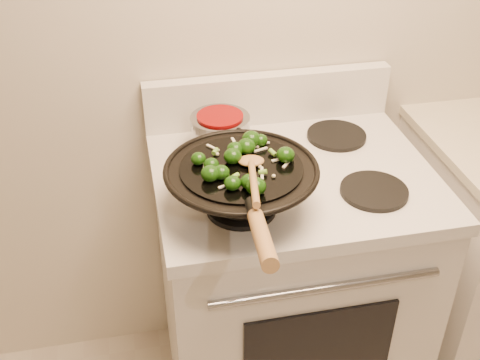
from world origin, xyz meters
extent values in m
cube|color=silver|center=(-0.07, 1.17, 0.44)|extent=(0.76, 0.64, 0.88)
cube|color=silver|center=(-0.07, 1.17, 0.90)|extent=(0.78, 0.66, 0.04)
cube|color=silver|center=(-0.07, 1.47, 1.00)|extent=(0.78, 0.05, 0.16)
cylinder|color=gray|center=(-0.07, 0.84, 0.78)|extent=(0.60, 0.02, 0.02)
cube|color=black|center=(-0.07, 0.84, 0.55)|extent=(0.42, 0.01, 0.28)
cylinder|color=black|center=(-0.25, 1.02, 0.93)|extent=(0.18, 0.18, 0.01)
cylinder|color=black|center=(0.11, 1.02, 0.93)|extent=(0.18, 0.18, 0.01)
cylinder|color=black|center=(-0.25, 1.32, 0.93)|extent=(0.18, 0.18, 0.01)
cylinder|color=black|center=(0.11, 1.32, 0.93)|extent=(0.18, 0.18, 0.01)
torus|color=black|center=(-0.25, 1.02, 1.04)|extent=(0.38, 0.38, 0.01)
cylinder|color=black|center=(-0.25, 1.02, 1.05)|extent=(0.30, 0.30, 0.01)
cylinder|color=black|center=(-0.27, 0.81, 1.08)|extent=(0.04, 0.07, 0.04)
cylinder|color=#9F723F|center=(-0.28, 0.68, 1.11)|extent=(0.05, 0.20, 0.07)
ellipsoid|color=#123708|center=(-0.30, 0.98, 1.07)|extent=(0.04, 0.04, 0.03)
cylinder|color=#4E7A2C|center=(-0.29, 0.98, 1.06)|extent=(0.02, 0.01, 0.01)
ellipsoid|color=#123708|center=(-0.29, 0.93, 1.07)|extent=(0.04, 0.04, 0.03)
ellipsoid|color=#123708|center=(-0.25, 0.93, 1.07)|extent=(0.04, 0.04, 0.04)
ellipsoid|color=#123708|center=(-0.26, 1.05, 1.07)|extent=(0.05, 0.05, 0.04)
cylinder|color=#4E7A2C|center=(-0.25, 1.05, 1.06)|extent=(0.02, 0.02, 0.02)
ellipsoid|color=#123708|center=(-0.35, 1.06, 1.06)|extent=(0.04, 0.04, 0.03)
ellipsoid|color=#123708|center=(-0.25, 1.08, 1.07)|extent=(0.04, 0.04, 0.04)
ellipsoid|color=#123708|center=(-0.13, 1.03, 1.07)|extent=(0.05, 0.05, 0.04)
cylinder|color=#4E7A2C|center=(-0.12, 1.03, 1.06)|extent=(0.02, 0.02, 0.02)
ellipsoid|color=#123708|center=(-0.33, 0.98, 1.07)|extent=(0.05, 0.05, 0.04)
ellipsoid|color=#123708|center=(-0.32, 1.02, 1.06)|extent=(0.04, 0.04, 0.03)
ellipsoid|color=#123708|center=(-0.22, 1.08, 1.07)|extent=(0.05, 0.05, 0.04)
cylinder|color=#4E7A2C|center=(-0.21, 1.08, 1.06)|extent=(0.02, 0.02, 0.02)
ellipsoid|color=#123708|center=(-0.18, 1.11, 1.06)|extent=(0.04, 0.04, 0.03)
ellipsoid|color=#123708|center=(-0.20, 1.12, 1.07)|extent=(0.05, 0.05, 0.04)
ellipsoid|color=#123708|center=(-0.24, 0.91, 1.07)|extent=(0.05, 0.05, 0.04)
cylinder|color=#4E7A2C|center=(-0.22, 0.91, 1.06)|extent=(0.02, 0.02, 0.02)
cube|color=white|center=(-0.13, 1.01, 1.05)|extent=(0.04, 0.04, 0.00)
cube|color=white|center=(-0.30, 1.12, 1.05)|extent=(0.03, 0.04, 0.00)
cube|color=white|center=(-0.14, 1.03, 1.05)|extent=(0.05, 0.01, 0.00)
cube|color=white|center=(-0.24, 1.13, 1.05)|extent=(0.01, 0.05, 0.00)
cube|color=white|center=(-0.30, 0.95, 1.05)|extent=(0.04, 0.02, 0.00)
cube|color=white|center=(-0.26, 0.95, 1.05)|extent=(0.04, 0.02, 0.00)
cube|color=white|center=(-0.33, 1.04, 1.05)|extent=(0.02, 0.05, 0.00)
cube|color=white|center=(-0.17, 1.12, 1.05)|extent=(0.02, 0.04, 0.00)
cube|color=white|center=(-0.20, 0.98, 1.05)|extent=(0.02, 0.05, 0.00)
cube|color=white|center=(-0.18, 1.12, 1.05)|extent=(0.05, 0.01, 0.00)
cube|color=white|center=(-0.18, 1.09, 1.05)|extent=(0.04, 0.02, 0.00)
cylinder|color=#6EAA37|center=(-0.16, 1.06, 1.06)|extent=(0.03, 0.03, 0.02)
cylinder|color=#6EAA37|center=(-0.20, 0.98, 1.06)|extent=(0.02, 0.02, 0.02)
cylinder|color=#6EAA37|center=(-0.30, 1.00, 1.06)|extent=(0.02, 0.03, 0.01)
cylinder|color=#6EAA37|center=(-0.19, 1.12, 1.06)|extent=(0.03, 0.02, 0.02)
cylinder|color=#6EAA37|center=(-0.22, 1.09, 1.06)|extent=(0.03, 0.02, 0.01)
cylinder|color=#6EAA37|center=(-0.30, 1.09, 1.06)|extent=(0.02, 0.03, 0.02)
cylinder|color=#6EAA37|center=(-0.27, 0.97, 1.06)|extent=(0.03, 0.03, 0.02)
cylinder|color=#6EAA37|center=(-0.22, 0.94, 1.06)|extent=(0.02, 0.02, 0.02)
sphere|color=beige|center=(-0.19, 1.10, 1.05)|extent=(0.01, 0.01, 0.01)
sphere|color=beige|center=(-0.18, 0.96, 1.05)|extent=(0.01, 0.01, 0.01)
sphere|color=beige|center=(-0.29, 1.08, 1.05)|extent=(0.01, 0.01, 0.01)
sphere|color=beige|center=(-0.20, 1.01, 1.05)|extent=(0.01, 0.01, 0.01)
ellipsoid|color=#9F723F|center=(-0.22, 1.03, 1.06)|extent=(0.07, 0.06, 0.02)
cylinder|color=#9F723F|center=(-0.24, 0.89, 1.09)|extent=(0.06, 0.27, 0.08)
cylinder|color=gray|center=(-0.25, 1.32, 0.98)|extent=(0.17, 0.17, 0.10)
cylinder|color=#750505|center=(-0.25, 1.32, 1.03)|extent=(0.13, 0.13, 0.01)
cylinder|color=black|center=(-0.19, 1.19, 1.03)|extent=(0.06, 0.10, 0.02)
camera|label=1|loc=(-0.50, -0.18, 1.85)|focal=45.00mm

